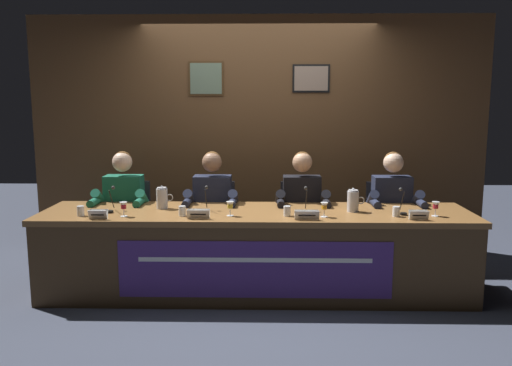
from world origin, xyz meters
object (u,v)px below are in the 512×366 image
Objects in this scene: water_cup_far_left at (81,211)px; microphone_center_left at (206,203)px; conference_table at (256,239)px; chair_center_right at (300,229)px; nameplate_far_left at (98,214)px; water_cup_center_left at (182,211)px; nameplate_far_right at (419,215)px; chair_far_right at (387,229)px; panelist_center_right at (302,206)px; nameplate_center_right at (307,215)px; nameplate_center_left at (198,214)px; microphone_far_right at (403,206)px; microphone_far_left at (111,203)px; juice_glass_far_right at (436,206)px; juice_glass_far_left at (124,206)px; panelist_center_left at (212,205)px; water_cup_far_right at (396,212)px; juice_glass_center_right at (324,207)px; panelist_far_right at (393,206)px; water_pitcher_right_side at (353,201)px; water_cup_center_right at (287,212)px; juice_glass_center_left at (230,206)px; chair_center_left at (214,228)px; water_pitcher_left_side at (162,198)px; panelist_far_left at (122,205)px; chair_far_left at (129,228)px; microphone_center_right at (306,204)px.

microphone_center_left is (1.03, 0.20, 0.04)m from water_cup_far_left.
conference_table is 4.23× the size of chair_center_right.
water_cup_far_left reaches higher than nameplate_far_left.
water_cup_center_left is 0.55× the size of nameplate_far_right.
chair_far_right is (1.74, 0.63, -0.38)m from microphone_center_left.
panelist_center_right reaches higher than nameplate_center_right.
nameplate_center_left is 0.85× the size of microphone_far_right.
microphone_far_left and microphone_center_left have the same top height.
juice_glass_far_left is at bearing -178.51° from juice_glass_far_right.
panelist_center_left is at bearing -167.06° from chair_center_right.
juice_glass_far_left reaches higher than water_cup_far_right.
chair_far_right is at bearing 46.80° from nameplate_center_right.
chair_center_right is 10.46× the size of water_cup_far_right.
microphone_center_left is at bearing 45.75° from water_cup_center_left.
water_cup_center_left is (0.67, 0.14, -0.00)m from nameplate_far_left.
conference_table is 0.66m from juice_glass_center_right.
juice_glass_center_right is 0.97m from panelist_far_right.
juice_glass_far_left is 1.96m from water_pitcher_right_side.
water_cup_center_right is at bearing -40.55° from panelist_center_left.
microphone_far_left is 2.54× the size of water_cup_center_left.
conference_table is 17.39× the size of microphone_center_left.
juice_glass_center_right is 0.31m from water_cup_center_right.
microphone_far_right reaches higher than juice_glass_center_left.
water_cup_far_right is at bearing 4.04° from nameplate_center_left.
nameplate_far_right is 0.71× the size of microphone_far_right.
chair_far_right is 0.34m from panelist_far_right.
chair_center_right is at bearing 37.79° from water_cup_center_left.
juice_glass_far_left is 1.15m from chair_center_left.
water_cup_far_left is 1.22m from panelist_center_left.
juice_glass_center_left is at bearing 178.20° from juice_glass_center_right.
chair_far_right is 0.73× the size of panelist_far_right.
nameplate_center_left is at bearing -4.75° from water_cup_far_left.
water_pitcher_left_side is at bearing 155.10° from juice_glass_center_left.
juice_glass_center_left is at bearing 7.61° from nameplate_far_left.
panelist_far_left is at bearing 169.12° from water_pitcher_right_side.
chair_far_right is at bearing 16.68° from water_cup_far_left.
water_pitcher_right_side is at bearing 6.91° from juice_glass_far_left.
nameplate_center_left is 1.80m from nameplate_far_right.
chair_center_right is 1.15m from microphone_far_right.
chair_far_right reaches higher than juice_glass_center_left.
water_cup_center_left is 2.11m from chair_far_right.
panelist_far_left is 1.00× the size of panelist_center_right.
water_cup_center_right is (0.70, -0.60, 0.07)m from panelist_center_left.
chair_far_left is 1.89m from microphone_center_right.
microphone_far_right reaches higher than chair_center_right.
microphone_far_right is 1.03× the size of water_pitcher_right_side.
water_pitcher_left_side is (0.45, -0.51, 0.40)m from chair_far_left.
nameplate_center_left is 2.17× the size of water_cup_far_right.
nameplate_far_left is 1.14m from panelist_center_left.
nameplate_center_right is at bearing -140.02° from panelist_far_right.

